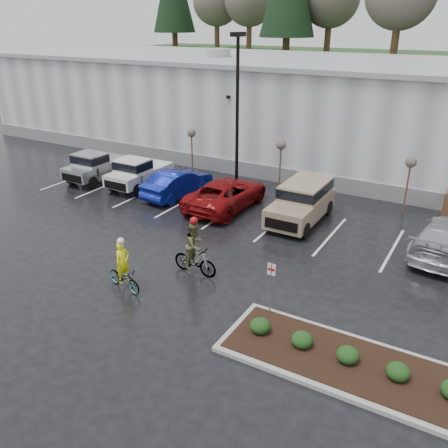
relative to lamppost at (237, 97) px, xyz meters
The scene contains 22 objects.
ground 13.87m from the lamppost, 71.57° to the right, with size 120.00×120.00×0.00m, color black.
warehouse 10.95m from the lamppost, 68.18° to the left, with size 60.50×15.50×7.20m.
wooded_ridge 33.35m from the lamppost, 83.09° to the left, with size 80.00×25.00×6.00m, color #1F3717.
lamppost is the anchor object (origin of this frame).
sapling_west 5.07m from the lamppost, 165.96° to the left, with size 0.60×0.60×3.20m.
sapling_mid 4.00m from the lamppost, 21.80° to the left, with size 0.60×0.60×3.20m.
sapling_east 10.48m from the lamppost, ahead, with size 0.60×0.60×3.20m.
curb_island 17.93m from the lamppost, 49.76° to the right, with size 8.00×3.00×0.15m, color gray.
mulch_bed 17.90m from the lamppost, 49.76° to the right, with size 7.60×2.60×0.04m, color black.
shrub_a 16.15m from the lamppost, 58.39° to the right, with size 0.70×0.70×0.52m, color #1B3613.
shrub_b 16.94m from the lamppost, 53.84° to the right, with size 0.70×0.70×0.52m, color #1B3613.
shrub_c 17.83m from the lamppost, 49.76° to the right, with size 0.70×0.70×0.52m, color #1B3613.
shrub_d 18.79m from the lamppost, 46.12° to the right, with size 0.70×0.70×0.52m, color #1B3613.
fire_lane_sign 14.78m from the lamppost, 56.54° to the right, with size 0.30×0.05×2.20m.
pickup_silver 10.35m from the lamppost, 162.16° to the right, with size 2.10×5.20×1.96m, color #ABAFB3, non-canonical shape.
pickup_white 7.63m from the lamppost, 154.74° to the right, with size 2.10×5.20×1.96m, color silver, non-canonical shape.
car_blue 6.20m from the lamppost, 128.65° to the right, with size 1.72×4.93×1.62m, color navy.
car_red 5.92m from the lamppost, 71.16° to the right, with size 2.75×5.96×1.66m, color maroon.
suv_tan 7.81m from the lamppost, 29.08° to the right, with size 2.20×5.10×2.06m, color gray, non-canonical shape.
car_far_silver 13.93m from the lamppost, 14.18° to the right, with size 2.37×5.83×1.69m, color #B2B3BA.
cyclist_hivis 13.99m from the lamppost, 81.33° to the right, with size 1.94×1.00×2.24m.
cyclist_olive 12.12m from the lamppost, 70.38° to the right, with size 2.01×0.97×2.60m.
Camera 1 is at (9.57, -13.09, 9.95)m, focal length 38.00 mm.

